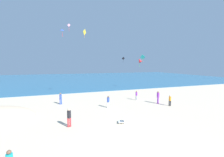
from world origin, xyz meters
TOP-DOWN VIEW (x-y plane):
  - ground_plane at (0.00, 10.00)m, footprint 120.00×120.00m
  - ocean_water at (0.00, 49.22)m, footprint 120.00×60.00m
  - beach_chair_mid_beach at (0.30, 3.45)m, footprint 0.81×0.79m
  - beach_chair_far_left at (-10.55, 8.12)m, footprint 0.82×0.75m
  - person_0 at (7.57, 8.05)m, footprint 0.45×0.45m
  - person_2 at (5.73, 10.75)m, footprint 0.39×0.39m
  - person_4 at (-5.04, 12.03)m, footprint 0.36×0.36m
  - person_5 at (-4.32, 4.23)m, footprint 0.38×0.38m
  - person_6 at (0.53, 8.43)m, footprint 0.38×0.38m
  - person_8 at (8.32, 6.60)m, footprint 0.39×0.39m
  - kite_yellow at (-1.16, 15.45)m, footprint 0.57×0.83m
  - kite_blue at (-4.50, 15.77)m, footprint 0.55×0.46m
  - kite_teal at (9.60, 15.64)m, footprint 0.71×0.72m
  - kite_red at (11.38, 19.85)m, footprint 1.26×1.35m
  - kite_pink at (-3.35, 18.87)m, footprint 0.55×0.13m
  - kite_black at (9.82, 25.16)m, footprint 0.59×0.59m

SIDE VIEW (x-z plane):
  - ground_plane at x=0.00m, z-range 0.00..0.00m
  - ocean_water at x=0.00m, z-range 0.00..0.05m
  - beach_chair_far_left at x=-10.55m, z-range -0.04..0.48m
  - beach_chair_mid_beach at x=0.30m, z-range -0.02..0.48m
  - person_8 at x=8.32m, z-range 0.11..1.51m
  - person_2 at x=5.73m, z-range 0.11..1.53m
  - person_6 at x=0.53m, z-range 0.12..1.60m
  - person_4 at x=-5.04m, z-range 0.12..1.66m
  - person_5 at x=-4.32m, z-range 0.13..1.76m
  - person_0 at x=7.57m, z-range 0.13..1.87m
  - kite_red at x=11.38m, z-range 5.28..7.29m
  - kite_teal at x=9.60m, z-range 6.09..7.39m
  - kite_black at x=9.82m, z-range 6.15..7.57m
  - kite_yellow at x=-1.16m, z-range 9.75..11.16m
  - kite_blue at x=-4.50m, z-range 10.04..11.20m
  - kite_pink at x=-3.35m, z-range 11.44..12.81m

